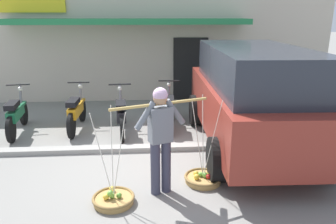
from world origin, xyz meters
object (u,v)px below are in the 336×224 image
object	(u,v)px
motorcycle_nearest_shop	(16,115)
parked_truck	(252,95)
motorcycle_second_in_row	(76,111)
fruit_vendor	(161,134)
fruit_basket_right_side	(203,178)
fruit_basket_left_side	(113,199)
motorcycle_third_in_row	(121,114)
motorcycle_end_of_row	(169,109)

from	to	relation	value
motorcycle_nearest_shop	parked_truck	world-z (taller)	parked_truck
motorcycle_nearest_shop	motorcycle_second_in_row	xyz separation A→B (m)	(1.34, 0.17, 0.00)
motorcycle_nearest_shop	parked_truck	distance (m)	5.36
fruit_vendor	fruit_basket_right_side	bearing A→B (deg)	20.36
fruit_basket_left_side	motorcycle_nearest_shop	bearing A→B (deg)	128.20
motorcycle_third_in_row	fruit_basket_right_side	bearing A→B (deg)	-59.00
motorcycle_end_of_row	motorcycle_nearest_shop	bearing A→B (deg)	-176.60
fruit_vendor	motorcycle_third_in_row	bearing A→B (deg)	105.86
motorcycle_third_in_row	motorcycle_end_of_row	xyz separation A→B (m)	(1.16, 0.35, 0.00)
motorcycle_second_in_row	fruit_basket_left_side	bearing A→B (deg)	-70.89
fruit_vendor	motorcycle_second_in_row	world-z (taller)	fruit_vendor
fruit_vendor	motorcycle_end_of_row	xyz separation A→B (m)	(0.37, 3.13, -0.52)
fruit_vendor	fruit_basket_left_side	bearing A→B (deg)	-159.74
fruit_basket_left_side	motorcycle_end_of_row	distance (m)	3.59
motorcycle_third_in_row	parked_truck	bearing A→B (deg)	-21.19
motorcycle_second_in_row	motorcycle_third_in_row	size ratio (longest dim) A/B	1.00
motorcycle_second_in_row	motorcycle_end_of_row	size ratio (longest dim) A/B	1.00
fruit_vendor	motorcycle_second_in_row	xyz separation A→B (m)	(-1.88, 3.09, -0.52)
parked_truck	motorcycle_nearest_shop	bearing A→B (deg)	166.95
fruit_vendor	fruit_basket_right_side	size ratio (longest dim) A/B	1.17
fruit_basket_right_side	motorcycle_third_in_row	size ratio (longest dim) A/B	0.80
fruit_basket_right_side	motorcycle_end_of_row	world-z (taller)	fruit_basket_right_side
parked_truck	fruit_basket_right_side	bearing A→B (deg)	-130.34
fruit_vendor	parked_truck	world-z (taller)	parked_truck
fruit_basket_right_side	motorcycle_nearest_shop	distance (m)	4.77
fruit_vendor	motorcycle_third_in_row	world-z (taller)	fruit_vendor
fruit_vendor	motorcycle_end_of_row	size ratio (longest dim) A/B	0.93
motorcycle_end_of_row	motorcycle_third_in_row	bearing A→B (deg)	-163.03
motorcycle_end_of_row	parked_truck	size ratio (longest dim) A/B	0.37
fruit_basket_left_side	motorcycle_third_in_row	bearing A→B (deg)	91.24
motorcycle_nearest_shop	motorcycle_third_in_row	size ratio (longest dim) A/B	1.00
fruit_vendor	motorcycle_end_of_row	bearing A→B (deg)	83.33
motorcycle_end_of_row	parked_truck	xyz separation A→B (m)	(1.58, -1.41, 0.68)
fruit_basket_right_side	parked_truck	bearing A→B (deg)	49.66
motorcycle_third_in_row	parked_truck	size ratio (longest dim) A/B	0.37
motorcycle_nearest_shop	motorcycle_end_of_row	world-z (taller)	same
fruit_basket_left_side	motorcycle_third_in_row	xyz separation A→B (m)	(-0.07, 3.04, 0.38)
fruit_basket_right_side	parked_truck	xyz separation A→B (m)	(1.23, 1.45, 1.05)
fruit_vendor	fruit_basket_right_side	distance (m)	1.18
fruit_vendor	parked_truck	size ratio (longest dim) A/B	0.35
parked_truck	fruit_basket_left_side	bearing A→B (deg)	-143.43
fruit_basket_left_side	fruit_basket_right_side	bearing A→B (deg)	20.31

